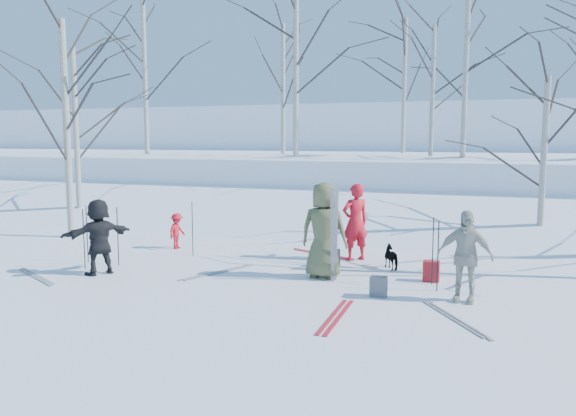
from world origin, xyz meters
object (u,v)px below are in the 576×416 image
at_px(backpack_dark, 331,258).
at_px(dog, 393,257).
at_px(skier_olive_center, 324,230).
at_px(backpack_grey, 379,286).
at_px(skier_redor_behind, 327,226).
at_px(skier_grey_west, 99,237).
at_px(skier_red_seated, 177,231).
at_px(skier_red_north, 355,222).
at_px(backpack_red, 431,271).
at_px(skier_cream_east, 465,256).

bearing_deg(backpack_dark, dog, 12.79).
bearing_deg(skier_olive_center, backpack_dark, -84.18).
distance_m(skier_olive_center, backpack_grey, 1.86).
bearing_deg(dog, backpack_dark, -26.17).
distance_m(skier_redor_behind, skier_grey_west, 5.19).
relative_size(skier_red_seated, backpack_dark, 2.33).
xyz_separation_m(skier_olive_center, skier_red_seated, (-4.49, 1.67, -0.53)).
distance_m(skier_red_north, dog, 1.34).
relative_size(skier_red_north, skier_red_seated, 1.95).
height_order(backpack_red, backpack_dark, backpack_red).
relative_size(skier_red_north, skier_redor_behind, 1.14).
bearing_deg(dog, skier_red_seated, -42.69).
bearing_deg(skier_cream_east, skier_red_seated, 165.96).
xyz_separation_m(skier_grey_west, backpack_grey, (5.91, 0.33, -0.62)).
xyz_separation_m(skier_redor_behind, skier_grey_west, (-4.11, -3.17, 0.01)).
relative_size(skier_cream_east, backpack_dark, 4.09).
bearing_deg(skier_grey_west, skier_red_seated, -151.44).
distance_m(skier_grey_west, backpack_grey, 5.96).
distance_m(skier_grey_west, backpack_red, 6.96).
bearing_deg(backpack_dark, skier_cream_east, -31.43).
bearing_deg(skier_redor_behind, skier_cream_east, 175.64).
height_order(skier_red_north, skier_redor_behind, skier_red_north).
bearing_deg(skier_grey_west, skier_redor_behind, 157.62).
xyz_separation_m(skier_redor_behind, backpack_dark, (0.36, -0.84, -0.60)).
relative_size(dog, backpack_dark, 1.56).
bearing_deg(skier_cream_east, backpack_red, 123.42).
xyz_separation_m(skier_olive_center, backpack_grey, (1.35, -1.00, -0.80)).
distance_m(skier_red_seated, skier_grey_west, 3.03).
bearing_deg(skier_grey_west, skier_olive_center, 136.24).
bearing_deg(backpack_red, backpack_grey, -118.53).
distance_m(skier_cream_east, backpack_dark, 3.49).
bearing_deg(backpack_grey, skier_cream_east, 8.20).
relative_size(skier_red_seated, skier_cream_east, 0.57).
xyz_separation_m(skier_red_north, skier_red_seated, (-4.71, -0.23, -0.44)).
relative_size(backpack_red, backpack_dark, 1.05).
height_order(skier_red_north, skier_grey_west, skier_red_north).
height_order(skier_red_north, dog, skier_red_north).
bearing_deg(skier_redor_behind, backpack_grey, 156.81).
height_order(skier_redor_behind, skier_cream_east, skier_cream_east).
relative_size(skier_redor_behind, skier_cream_east, 0.97).
bearing_deg(skier_red_north, backpack_red, 102.37).
xyz_separation_m(skier_olive_center, dog, (1.22, 1.30, -0.73)).
distance_m(skier_red_north, skier_grey_west, 5.77).
bearing_deg(backpack_red, dog, 137.29).
height_order(skier_red_seated, skier_cream_east, skier_cream_east).
height_order(skier_redor_behind, dog, skier_redor_behind).
xyz_separation_m(skier_redor_behind, backpack_grey, (1.81, -2.84, -0.61)).
bearing_deg(skier_red_north, skier_grey_west, -6.63).
height_order(skier_olive_center, dog, skier_olive_center).
relative_size(dog, backpack_red, 1.48).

